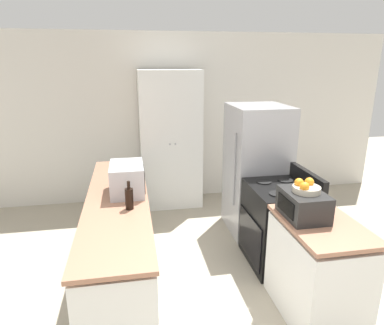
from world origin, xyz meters
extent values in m
cube|color=silver|center=(0.00, 3.54, 1.30)|extent=(7.00, 0.06, 2.60)
cube|color=silver|center=(-0.85, 1.40, 0.41)|extent=(0.58, 2.55, 0.82)
cube|color=#9E6B51|center=(-0.85, 1.40, 0.87)|extent=(0.60, 2.60, 0.04)
cube|color=silver|center=(0.85, 0.54, 0.41)|extent=(0.58, 0.86, 0.82)
cube|color=#9E6B51|center=(0.85, 0.54, 0.87)|extent=(0.60, 0.88, 0.04)
cube|color=white|center=(-0.10, 3.22, 1.03)|extent=(0.90, 0.53, 2.06)
sphere|color=#B2B2B7|center=(-0.14, 2.95, 1.03)|extent=(0.03, 0.03, 0.03)
sphere|color=#B2B2B7|center=(-0.06, 2.95, 1.03)|extent=(0.03, 0.03, 0.03)
cube|color=black|center=(0.87, 1.38, 0.45)|extent=(0.64, 0.75, 0.89)
cube|color=black|center=(0.54, 1.38, 0.33)|extent=(0.02, 0.66, 0.49)
cube|color=black|center=(1.16, 1.38, 0.97)|extent=(0.06, 0.72, 0.16)
cylinder|color=black|center=(0.74, 1.20, 0.90)|extent=(0.17, 0.17, 0.01)
cylinder|color=black|center=(0.74, 1.56, 0.90)|extent=(0.17, 0.17, 0.01)
cylinder|color=black|center=(1.00, 1.20, 0.90)|extent=(0.17, 0.17, 0.01)
cylinder|color=black|center=(1.00, 1.56, 0.90)|extent=(0.17, 0.17, 0.01)
cube|color=#A3A3A8|center=(0.89, 2.18, 0.83)|extent=(0.69, 0.78, 1.66)
cylinder|color=gray|center=(0.53, 1.97, 0.91)|extent=(0.02, 0.02, 0.91)
cube|color=#B2B2B7|center=(-0.74, 1.52, 1.04)|extent=(0.33, 0.48, 0.30)
cube|color=black|center=(-0.57, 1.48, 1.04)|extent=(0.01, 0.30, 0.22)
cylinder|color=black|center=(-0.73, 1.11, 0.99)|extent=(0.08, 0.08, 0.19)
cylinder|color=black|center=(-0.73, 1.11, 1.12)|extent=(0.03, 0.03, 0.07)
cube|color=black|center=(0.74, 0.67, 1.01)|extent=(0.32, 0.43, 0.23)
cube|color=black|center=(0.57, 0.67, 1.01)|extent=(0.01, 0.30, 0.14)
cylinder|color=#B2A893|center=(0.75, 0.67, 1.15)|extent=(0.23, 0.23, 0.05)
sphere|color=orange|center=(0.79, 0.71, 1.19)|extent=(0.08, 0.08, 0.08)
sphere|color=orange|center=(0.70, 0.71, 1.19)|extent=(0.08, 0.08, 0.08)
sphere|color=orange|center=(0.70, 0.62, 1.19)|extent=(0.08, 0.08, 0.08)
camera|label=1|loc=(-0.68, -1.80, 2.19)|focal=32.00mm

